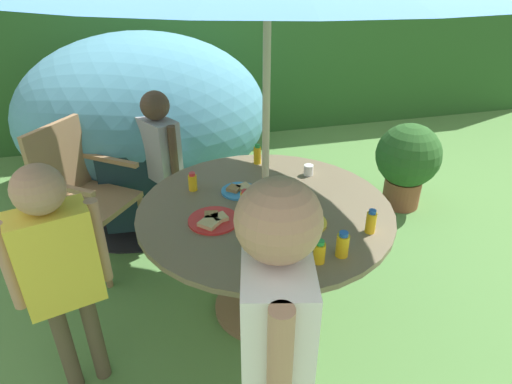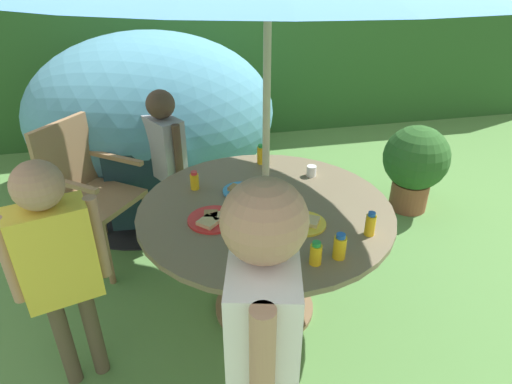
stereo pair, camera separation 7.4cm
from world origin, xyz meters
name	(u,v)px [view 2 (the right image)]	position (x,y,z in m)	size (l,w,h in m)	color
ground_plane	(264,308)	(0.00, 0.00, -0.01)	(10.00, 10.00, 0.02)	#548442
hedge_backdrop	(201,40)	(0.00, 3.13, 1.02)	(9.00, 0.70, 2.04)	#285623
garden_table	(265,234)	(0.00, 0.00, 0.53)	(1.34, 1.34, 0.71)	brown
wooden_chair	(85,186)	(-1.03, 0.77, 0.55)	(0.64, 0.64, 0.96)	#93704C
dome_tent	(153,114)	(-0.57, 1.78, 0.66)	(2.28, 2.28, 1.34)	teal
potted_plant	(415,163)	(1.44, 0.89, 0.41)	(0.51, 0.51, 0.71)	brown
child_in_grey_shirt	(165,148)	(-0.49, 0.89, 0.71)	(0.28, 0.34, 1.12)	navy
child_in_yellow_shirt	(56,254)	(-0.98, -0.27, 0.76)	(0.40, 0.25, 1.20)	brown
child_in_white_shirt	(263,327)	(-0.24, -0.98, 0.89)	(0.28, 0.46, 1.39)	brown
snack_bowl	(262,238)	(-0.09, -0.33, 0.75)	(0.17, 0.17, 0.08)	white
plate_center_front	(303,222)	(0.14, -0.20, 0.72)	(0.22, 0.22, 0.03)	yellow
plate_near_right	(241,190)	(-0.10, 0.19, 0.72)	(0.20, 0.20, 0.03)	#338CD8
plate_back_edge	(213,219)	(-0.29, -0.08, 0.72)	(0.26, 0.26, 0.03)	red
juice_bottle_near_left	(340,247)	(0.22, -0.49, 0.77)	(0.06, 0.06, 0.12)	yellow
juice_bottle_far_left	(316,254)	(0.10, -0.50, 0.76)	(0.05, 0.05, 0.11)	yellow
juice_bottle_far_right	(261,155)	(0.09, 0.53, 0.77)	(0.05, 0.05, 0.13)	yellow
juice_bottle_center_back	(245,202)	(-0.11, -0.02, 0.77)	(0.05, 0.05, 0.13)	yellow
juice_bottle_mid_left	(195,181)	(-0.34, 0.28, 0.76)	(0.05, 0.05, 0.11)	yellow
juice_bottle_mid_right	(370,224)	(0.42, -0.35, 0.77)	(0.05, 0.05, 0.12)	yellow
juice_bottle_front_edge	(266,259)	(-0.12, -0.50, 0.76)	(0.06, 0.06, 0.12)	yellow
cup_near	(311,171)	(0.35, 0.29, 0.74)	(0.06, 0.06, 0.06)	white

